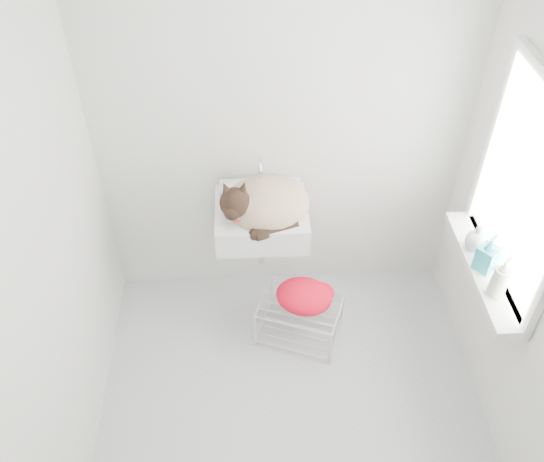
{
  "coord_description": "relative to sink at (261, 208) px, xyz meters",
  "views": [
    {
      "loc": [
        -0.21,
        -1.89,
        3.04
      ],
      "look_at": [
        -0.09,
        0.5,
        0.88
      ],
      "focal_mm": 38.76,
      "sensor_mm": 36.0,
      "label": 1
    }
  ],
  "objects": [
    {
      "name": "bottle_c",
      "position": [
        1.14,
        -0.4,
        0.0
      ],
      "size": [
        0.16,
        0.16,
        0.15
      ],
      "primitive_type": "imported",
      "rotation": [
        0.0,
        0.0,
        0.99
      ],
      "color": "silver",
      "rests_on": "windowsill"
    },
    {
      "name": "back_wall",
      "position": [
        0.14,
        0.26,
        0.4
      ],
      "size": [
        2.2,
        0.02,
        2.5
      ],
      "primitive_type": "cube",
      "color": "silver",
      "rests_on": "ground"
    },
    {
      "name": "window_glass",
      "position": [
        1.22,
        -0.54,
        0.5
      ],
      "size": [
        0.01,
        0.8,
        1.0
      ],
      "primitive_type": "cube",
      "color": "white",
      "rests_on": "right_wall"
    },
    {
      "name": "wire_rack",
      "position": [
        0.22,
        -0.27,
        -0.7
      ],
      "size": [
        0.57,
        0.48,
        0.29
      ],
      "primitive_type": "cube",
      "rotation": [
        0.0,
        0.0,
        -0.36
      ],
      "color": "silver",
      "rests_on": "floor"
    },
    {
      "name": "windowsill",
      "position": [
        1.15,
        -0.54,
        -0.02
      ],
      "size": [
        0.16,
        0.88,
        0.04
      ],
      "primitive_type": "cube",
      "color": "white",
      "rests_on": "right_wall"
    },
    {
      "name": "left_wall",
      "position": [
        -0.96,
        -0.74,
        0.4
      ],
      "size": [
        0.02,
        2.0,
        2.5
      ],
      "primitive_type": "cube",
      "color": "silver",
      "rests_on": "ground"
    },
    {
      "name": "sink",
      "position": [
        0.0,
        0.0,
        0.0
      ],
      "size": [
        0.54,
        0.47,
        0.22
      ],
      "primitive_type": "cube",
      "color": "white",
      "rests_on": "back_wall"
    },
    {
      "name": "bottle_a",
      "position": [
        1.14,
        -0.73,
        0.0
      ],
      "size": [
        0.11,
        0.11,
        0.2
      ],
      "primitive_type": "imported",
      "rotation": [
        0.0,
        0.0,
        2.16
      ],
      "color": "silver",
      "rests_on": "windowsill"
    },
    {
      "name": "floor",
      "position": [
        0.14,
        -0.74,
        -0.85
      ],
      "size": [
        2.2,
        2.0,
        0.02
      ],
      "primitive_type": "cube",
      "color": "#B7BBC0",
      "rests_on": "ground"
    },
    {
      "name": "right_wall",
      "position": [
        1.24,
        -0.74,
        0.4
      ],
      "size": [
        0.02,
        2.0,
        2.5
      ],
      "primitive_type": "cube",
      "color": "silver",
      "rests_on": "ground"
    },
    {
      "name": "towel",
      "position": [
        0.24,
        -0.27,
        -0.53
      ],
      "size": [
        0.41,
        0.35,
        0.14
      ],
      "primitive_type": "ellipsoid",
      "rotation": [
        0.0,
        0.0,
        -0.34
      ],
      "color": "#E30101",
      "rests_on": "wire_rack"
    },
    {
      "name": "bottle_b",
      "position": [
        1.14,
        -0.55,
        0.0
      ],
      "size": [
        0.14,
        0.13,
        0.21
      ],
      "primitive_type": "imported",
      "rotation": [
        0.0,
        0.0,
        2.24
      ],
      "color": "teal",
      "rests_on": "windowsill"
    },
    {
      "name": "window_frame",
      "position": [
        1.21,
        -0.54,
        0.5
      ],
      "size": [
        0.04,
        0.9,
        1.1
      ],
      "primitive_type": "cube",
      "color": "white",
      "rests_on": "right_wall"
    },
    {
      "name": "faucet",
      "position": [
        0.0,
        0.18,
        0.14
      ],
      "size": [
        0.2,
        0.14,
        0.2
      ],
      "primitive_type": null,
      "color": "silver",
      "rests_on": "sink"
    },
    {
      "name": "cat",
      "position": [
        0.01,
        -0.02,
        0.04
      ],
      "size": [
        0.53,
        0.44,
        0.33
      ],
      "rotation": [
        0.0,
        0.0,
        0.06
      ],
      "color": "tan",
      "rests_on": "sink"
    }
  ]
}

